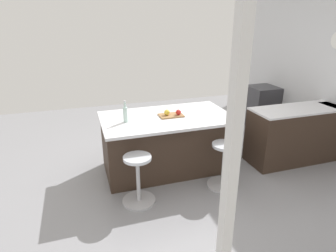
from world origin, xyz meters
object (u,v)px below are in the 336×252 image
object	(u,v)px
apple_red	(178,112)
water_bottle	(125,114)
apple_yellow	(167,112)
oven_range	(261,106)
stool_by_window	(223,167)
cutting_board	(171,115)
stool_middle	(138,181)
kitchen_island	(166,142)

from	to	relation	value
apple_red	water_bottle	bearing A→B (deg)	0.88
water_bottle	apple_yellow	bearing A→B (deg)	-174.99
apple_red	oven_range	bearing A→B (deg)	-151.87
stool_by_window	cutting_board	world-z (taller)	cutting_board
cutting_board	water_bottle	bearing A→B (deg)	4.16
cutting_board	apple_red	size ratio (longest dim) A/B	4.46
water_bottle	stool_middle	bearing A→B (deg)	91.27
kitchen_island	water_bottle	xyz separation A→B (m)	(0.63, 0.10, 0.57)
stool_middle	apple_red	world-z (taller)	apple_red
cutting_board	stool_by_window	bearing A→B (deg)	128.10
oven_range	kitchen_island	distance (m)	2.88
stool_middle	apple_red	xyz separation A→B (m)	(-0.79, -0.67, 0.65)
stool_by_window	water_bottle	world-z (taller)	water_bottle
oven_range	kitchen_island	bearing A→B (deg)	25.08
kitchen_island	water_bottle	bearing A→B (deg)	8.58
apple_yellow	stool_middle	bearing A→B (deg)	48.88
stool_middle	apple_red	distance (m)	1.22
oven_range	apple_yellow	bearing A→B (deg)	25.81
kitchen_island	water_bottle	size ratio (longest dim) A/B	6.27
oven_range	apple_red	bearing A→B (deg)	28.13
water_bottle	cutting_board	bearing A→B (deg)	-175.84
apple_yellow	water_bottle	distance (m)	0.64
oven_range	stool_middle	distance (m)	3.78
stool_middle	water_bottle	xyz separation A→B (m)	(0.01, -0.65, 0.71)
kitchen_island	stool_middle	distance (m)	0.98
cutting_board	water_bottle	xyz separation A→B (m)	(0.70, 0.05, 0.11)
stool_by_window	apple_yellow	world-z (taller)	apple_yellow
stool_by_window	apple_yellow	bearing A→B (deg)	-49.02
apple_yellow	apple_red	xyz separation A→B (m)	(-0.17, 0.04, -0.00)
water_bottle	oven_range	bearing A→B (deg)	-157.89
apple_yellow	apple_red	bearing A→B (deg)	165.47
kitchen_island	apple_red	size ratio (longest dim) A/B	24.31
stool_middle	apple_red	size ratio (longest dim) A/B	8.30
stool_by_window	stool_middle	size ratio (longest dim) A/B	1.00
apple_yellow	water_bottle	world-z (taller)	water_bottle
apple_yellow	apple_red	size ratio (longest dim) A/B	1.06
apple_red	apple_yellow	bearing A→B (deg)	-14.53
stool_middle	cutting_board	bearing A→B (deg)	-134.11
kitchen_island	apple_yellow	distance (m)	0.51
kitchen_island	apple_red	xyz separation A→B (m)	(-0.17, 0.08, 0.51)
kitchen_island	stool_by_window	size ratio (longest dim) A/B	2.93
apple_red	water_bottle	distance (m)	0.80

